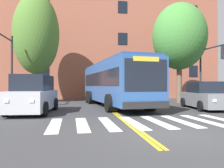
# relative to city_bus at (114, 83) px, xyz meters

# --- Properties ---
(ground_plane) EXTENTS (120.00, 120.00, 0.00)m
(ground_plane) POSITION_rel_city_bus_xyz_m (0.40, -9.61, -1.79)
(ground_plane) COLOR #38383A
(crosswalk) EXTENTS (8.09, 3.64, 0.01)m
(crosswalk) POSITION_rel_city_bus_xyz_m (0.17, -7.39, -1.78)
(crosswalk) COLOR white
(crosswalk) RESTS_ON ground
(lane_line_yellow_inner) EXTENTS (0.12, 36.00, 0.01)m
(lane_line_yellow_inner) POSITION_rel_city_bus_xyz_m (-0.69, 6.61, -1.78)
(lane_line_yellow_inner) COLOR gold
(lane_line_yellow_inner) RESTS_ON ground
(lane_line_yellow_outer) EXTENTS (0.12, 36.00, 0.01)m
(lane_line_yellow_outer) POSITION_rel_city_bus_xyz_m (-0.53, 6.61, -1.78)
(lane_line_yellow_outer) COLOR gold
(lane_line_yellow_outer) RESTS_ON ground
(city_bus) EXTENTS (4.10, 11.78, 3.30)m
(city_bus) POSITION_rel_city_bus_xyz_m (0.00, 0.00, 0.00)
(city_bus) COLOR #2D5699
(city_bus) RESTS_ON ground
(car_silver_near_lane) EXTENTS (2.41, 4.89, 2.16)m
(car_silver_near_lane) POSITION_rel_city_bus_xyz_m (-5.19, -3.43, -0.76)
(car_silver_near_lane) COLOR #B7BABF
(car_silver_near_lane) RESTS_ON ground
(car_grey_far_lane) EXTENTS (2.57, 4.94, 1.82)m
(car_grey_far_lane) POSITION_rel_city_bus_xyz_m (5.75, -2.86, -0.96)
(car_grey_far_lane) COLOR slate
(car_grey_far_lane) RESTS_ON ground
(car_teal_behind_bus) EXTENTS (2.65, 5.12, 2.13)m
(car_teal_behind_bus) POSITION_rel_city_bus_xyz_m (1.46, 8.40, -0.77)
(car_teal_behind_bus) COLOR #236B70
(car_teal_behind_bus) RESTS_ON ground
(traffic_light_near_corner) EXTENTS (0.49, 3.07, 5.26)m
(traffic_light_near_corner) POSITION_rel_city_bus_xyz_m (8.11, 0.23, 1.65)
(traffic_light_near_corner) COLOR #28282D
(traffic_light_near_corner) RESTS_ON ground
(traffic_light_far_corner) EXTENTS (0.35, 3.86, 5.46)m
(traffic_light_far_corner) POSITION_rel_city_bus_xyz_m (-7.88, 0.13, 1.92)
(traffic_light_far_corner) COLOR #28282D
(traffic_light_far_corner) RESTS_ON ground
(street_tree_curbside_large) EXTENTS (6.36, 6.52, 9.03)m
(street_tree_curbside_large) POSITION_rel_city_bus_xyz_m (6.38, 2.22, 4.21)
(street_tree_curbside_large) COLOR brown
(street_tree_curbside_large) RESTS_ON ground
(street_tree_curbside_small) EXTENTS (5.17, 5.31, 9.95)m
(street_tree_curbside_small) POSITION_rel_city_bus_xyz_m (-6.50, 4.28, 4.44)
(street_tree_curbside_small) COLOR brown
(street_tree_curbside_small) RESTS_ON ground
(building_facade) EXTENTS (33.41, 7.08, 13.31)m
(building_facade) POSITION_rel_city_bus_xyz_m (-2.02, 12.14, 4.88)
(building_facade) COLOR #9E5642
(building_facade) RESTS_ON ground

